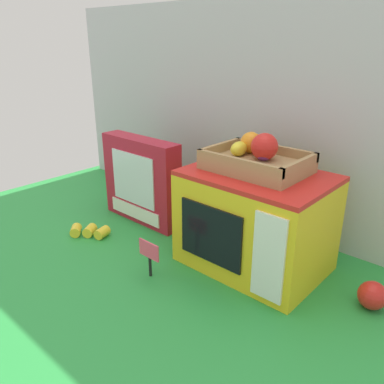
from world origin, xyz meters
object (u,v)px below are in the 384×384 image
Objects in this scene: price_sign at (149,254)px; cookie_set_box at (141,180)px; food_groups_crate at (257,158)px; loose_toy_apple at (372,295)px; toy_microwave at (255,221)px; loose_toy_banana at (89,231)px.

cookie_set_box is at bearing 141.73° from price_sign.
food_groups_crate is 0.37m from price_sign.
food_groups_crate is at bearing 60.75° from price_sign.
price_sign is at bearing -151.84° from loose_toy_apple.
toy_microwave is 0.53m from loose_toy_banana.
loose_toy_apple is (0.75, 0.04, -0.11)m from cookie_set_box.
loose_toy_banana is at bearing -163.63° from loose_toy_apple.
toy_microwave is 0.33m from loose_toy_apple.
price_sign is 0.81× the size of loose_toy_banana.
price_sign is 0.31m from loose_toy_banana.
cookie_set_box reaches higher than loose_toy_apple.
food_groups_crate reaches higher than toy_microwave.
toy_microwave is 0.29m from price_sign.
cookie_set_box is at bearing 80.24° from loose_toy_banana.
cookie_set_box is 3.09× the size of price_sign.
price_sign reaches higher than loose_toy_apple.
loose_toy_apple is (0.79, 0.23, 0.02)m from loose_toy_banana.
toy_microwave is 0.44m from cookie_set_box.
loose_toy_apple is at bearing 16.37° from loose_toy_banana.
loose_toy_apple reaches higher than loose_toy_banana.
cookie_set_box is 0.23m from loose_toy_banana.
loose_toy_banana is (-0.45, -0.23, -0.28)m from food_groups_crate.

